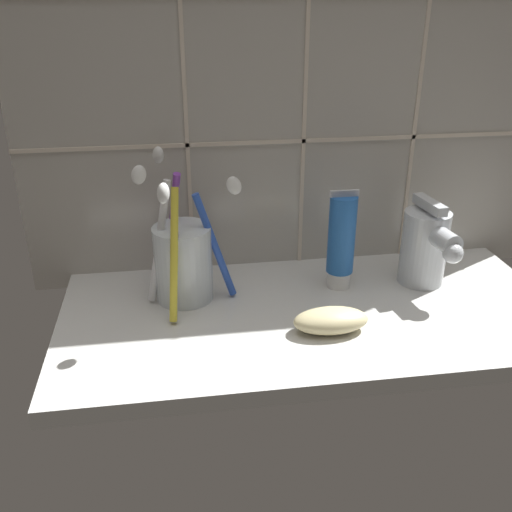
# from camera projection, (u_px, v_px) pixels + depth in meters

# --- Properties ---
(sink_counter) EXTENTS (0.60, 0.29, 0.02)m
(sink_counter) POSITION_uv_depth(u_px,v_px,m) (311.00, 317.00, 0.69)
(sink_counter) COLOR silver
(sink_counter) RESTS_ON ground
(tile_wall_backsplash) EXTENTS (0.70, 0.02, 0.51)m
(tile_wall_backsplash) POSITION_uv_depth(u_px,v_px,m) (292.00, 92.00, 0.72)
(tile_wall_backsplash) COLOR #B7B2A8
(tile_wall_backsplash) RESTS_ON ground
(toothbrush_cup) EXTENTS (0.13, 0.15, 0.18)m
(toothbrush_cup) POSITION_uv_depth(u_px,v_px,m) (183.00, 258.00, 0.70)
(toothbrush_cup) COLOR silver
(toothbrush_cup) RESTS_ON sink_counter
(toothpaste_tube) EXTENTS (0.04, 0.03, 0.13)m
(toothpaste_tube) POSITION_uv_depth(u_px,v_px,m) (341.00, 241.00, 0.72)
(toothpaste_tube) COLOR white
(toothpaste_tube) RESTS_ON sink_counter
(sink_faucet) EXTENTS (0.06, 0.10, 0.11)m
(sink_faucet) POSITION_uv_depth(u_px,v_px,m) (427.00, 246.00, 0.73)
(sink_faucet) COLOR silver
(sink_faucet) RESTS_ON sink_counter
(soap_bar) EXTENTS (0.09, 0.04, 0.03)m
(soap_bar) POSITION_uv_depth(u_px,v_px,m) (331.00, 320.00, 0.64)
(soap_bar) COLOR beige
(soap_bar) RESTS_ON sink_counter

